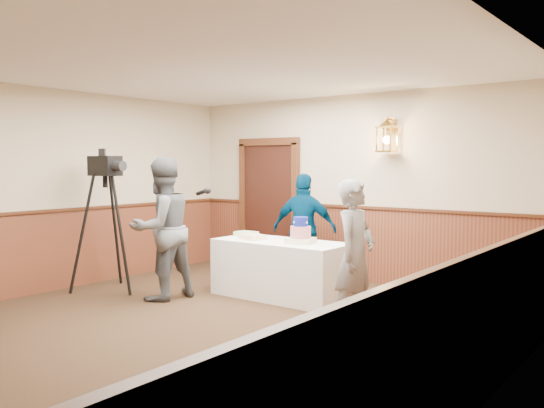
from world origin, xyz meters
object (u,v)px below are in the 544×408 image
(sheet_cake_green, at_px, (246,234))
(interviewer, at_px, (162,229))
(baker, at_px, (355,255))
(tv_camera_rig, at_px, (106,231))
(sheet_cake_yellow, at_px, (252,237))
(tiered_cake, at_px, (301,233))
(display_table, at_px, (281,269))
(assistant_p, at_px, (304,229))

(sheet_cake_green, bearing_deg, interviewer, -113.47)
(interviewer, relative_size, baker, 1.15)
(baker, relative_size, tv_camera_rig, 0.86)
(sheet_cake_yellow, bearing_deg, tiered_cake, 6.99)
(tiered_cake, height_order, sheet_cake_green, tiered_cake)
(baker, bearing_deg, sheet_cake_yellow, 68.64)
(display_table, relative_size, sheet_cake_green, 6.38)
(tiered_cake, bearing_deg, sheet_cake_green, 172.98)
(sheet_cake_green, height_order, interviewer, interviewer)
(interviewer, distance_m, tv_camera_rig, 1.00)
(display_table, distance_m, sheet_cake_yellow, 0.58)
(display_table, height_order, assistant_p, assistant_p)
(tiered_cake, xyz_separation_m, sheet_cake_yellow, (-0.73, -0.09, -0.10))
(display_table, bearing_deg, tv_camera_rig, -152.08)
(display_table, xyz_separation_m, baker, (1.52, -0.74, 0.43))
(tiered_cake, xyz_separation_m, tv_camera_rig, (-2.48, -1.13, -0.04))
(interviewer, relative_size, assistant_p, 1.14)
(display_table, distance_m, assistant_p, 1.01)
(display_table, xyz_separation_m, tiered_cake, (0.32, -0.01, 0.51))
(baker, xyz_separation_m, assistant_p, (-1.74, 1.61, 0.01))
(sheet_cake_yellow, relative_size, tv_camera_rig, 0.17)
(sheet_cake_yellow, relative_size, assistant_p, 0.20)
(tv_camera_rig, bearing_deg, baker, 6.15)
(display_table, xyz_separation_m, tv_camera_rig, (-2.17, -1.15, 0.47))
(tiered_cake, relative_size, sheet_cake_green, 1.41)
(tiered_cake, bearing_deg, interviewer, -146.30)
(display_table, bearing_deg, baker, -25.94)
(sheet_cake_yellow, xyz_separation_m, tv_camera_rig, (-1.76, -1.04, 0.06))
(sheet_cake_green, relative_size, interviewer, 0.15)
(display_table, bearing_deg, assistant_p, 104.41)
(tiered_cake, relative_size, baker, 0.25)
(baker, bearing_deg, sheet_cake_green, 65.90)
(sheet_cake_yellow, distance_m, interviewer, 1.21)
(display_table, xyz_separation_m, interviewer, (-1.18, -1.02, 0.55))
(sheet_cake_green, bearing_deg, tv_camera_rig, -139.50)
(display_table, bearing_deg, sheet_cake_yellow, -165.74)
(display_table, height_order, baker, baker)
(interviewer, bearing_deg, baker, 102.77)
(interviewer, xyz_separation_m, tv_camera_rig, (-0.98, -0.13, -0.08))
(sheet_cake_green, distance_m, assistant_p, 0.90)
(baker, bearing_deg, interviewer, 92.78)
(sheet_cake_yellow, relative_size, baker, 0.20)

